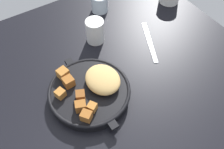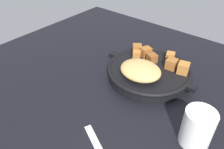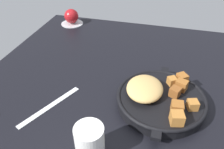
# 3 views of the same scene
# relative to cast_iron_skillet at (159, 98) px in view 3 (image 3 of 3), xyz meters

# --- Properties ---
(ground_plane) EXTENTS (1.06, 0.98, 0.02)m
(ground_plane) POSITION_rel_cast_iron_skillet_xyz_m (0.02, 0.11, -0.04)
(ground_plane) COLOR black
(cast_iron_skillet) EXTENTS (0.30, 0.26, 0.07)m
(cast_iron_skillet) POSITION_rel_cast_iron_skillet_xyz_m (0.00, 0.00, 0.00)
(cast_iron_skillet) COLOR black
(cast_iron_skillet) RESTS_ON ground_plane
(saucer_plate) EXTENTS (0.11, 0.11, 0.01)m
(saucer_plate) POSITION_rel_cast_iron_skillet_xyz_m (0.47, 0.47, -0.02)
(saucer_plate) COLOR #B7BABF
(saucer_plate) RESTS_ON ground_plane
(red_apple) EXTENTS (0.07, 0.07, 0.07)m
(red_apple) POSITION_rel_cast_iron_skillet_xyz_m (0.47, 0.47, 0.01)
(red_apple) COLOR maroon
(red_apple) RESTS_ON saucer_plate
(butter_knife) EXTENTS (0.20, 0.11, 0.00)m
(butter_knife) POSITION_rel_cast_iron_skillet_xyz_m (-0.09, 0.30, -0.02)
(butter_knife) COLOR silver
(butter_knife) RESTS_ON ground_plane
(white_creamer_pitcher) EXTENTS (0.07, 0.07, 0.09)m
(white_creamer_pitcher) POSITION_rel_cast_iron_skillet_xyz_m (-0.21, 0.14, 0.02)
(white_creamer_pitcher) COLOR white
(white_creamer_pitcher) RESTS_ON ground_plane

